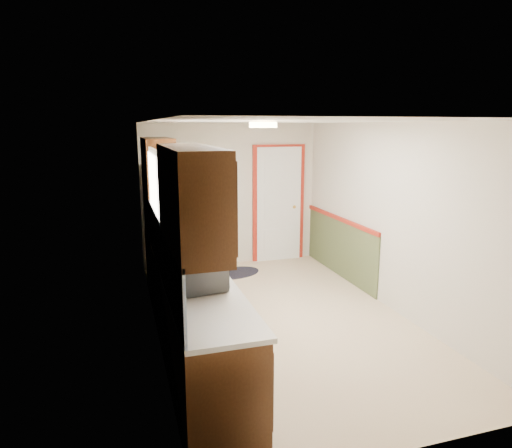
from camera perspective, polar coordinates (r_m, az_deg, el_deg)
room_shell at (r=5.43m, az=3.22°, el=-0.05°), size 3.20×5.20×2.52m
kitchen_run at (r=4.97m, az=-9.20°, el=-6.01°), size 0.63×4.00×2.20m
back_wall_trim at (r=7.87m, az=4.43°, el=1.42°), size 1.12×2.30×2.08m
ceiling_fixture at (r=5.03m, az=0.89°, el=12.30°), size 0.30×0.30×0.06m
microwave at (r=4.12m, az=-7.29°, el=-4.99°), size 0.41×0.63×0.40m
refrigerator at (r=7.23m, az=-10.13°, el=0.38°), size 0.83×0.80×1.80m
rug at (r=7.47m, az=-2.84°, el=-6.14°), size 1.03×0.80×0.01m
cooktop at (r=6.18m, az=-10.50°, el=-1.13°), size 0.51×0.62×0.02m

